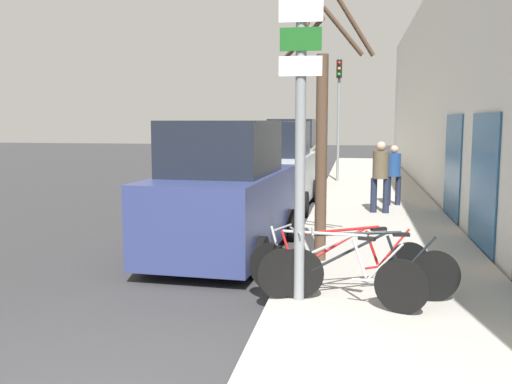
{
  "coord_description": "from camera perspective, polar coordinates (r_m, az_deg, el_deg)",
  "views": [
    {
      "loc": [
        2.03,
        -4.02,
        2.37
      ],
      "look_at": [
        0.52,
        4.65,
        1.26
      ],
      "focal_mm": 40.0,
      "sensor_mm": 36.0,
      "label": 1
    }
  ],
  "objects": [
    {
      "name": "ground_plane",
      "position": [
        15.54,
        2.24,
        -1.6
      ],
      "size": [
        80.0,
        80.0,
        0.0
      ],
      "primitive_type": "plane",
      "color": "#333335"
    },
    {
      "name": "pedestrian_far",
      "position": [
        14.0,
        12.35,
        1.99
      ],
      "size": [
        0.45,
        0.38,
        1.72
      ],
      "rotation": [
        0.0,
        0.0,
        2.99
      ],
      "color": "#1E2338",
      "rests_on": "sidewalk_curb"
    },
    {
      "name": "bicycle_1",
      "position": [
        7.25,
        10.94,
        -7.68
      ],
      "size": [
        2.3,
        0.44,
        0.88
      ],
      "rotation": [
        0.0,
        0.0,
        1.68
      ],
      "color": "black",
      "rests_on": "sidewalk_curb"
    },
    {
      "name": "traffic_light",
      "position": [
        21.08,
        8.27,
        8.92
      ],
      "size": [
        0.2,
        0.3,
        4.5
      ],
      "color": "gray",
      "rests_on": "sidewalk_curb"
    },
    {
      "name": "parked_car_1",
      "position": [
        15.35,
        2.1,
        2.27
      ],
      "size": [
        2.03,
        4.43,
        2.34
      ],
      "rotation": [
        0.0,
        0.0,
        -0.02
      ],
      "color": "#B2B7BC",
      "rests_on": "ground"
    },
    {
      "name": "parked_car_2",
      "position": [
        21.02,
        3.67,
        3.66
      ],
      "size": [
        2.01,
        4.67,
        2.42
      ],
      "rotation": [
        0.0,
        0.0,
        0.02
      ],
      "color": "gray",
      "rests_on": "ground"
    },
    {
      "name": "parked_car_0",
      "position": [
        10.03,
        -3.12,
        -0.29
      ],
      "size": [
        2.23,
        4.46,
        2.37
      ],
      "rotation": [
        0.0,
        0.0,
        -0.06
      ],
      "color": "navy",
      "rests_on": "ground"
    },
    {
      "name": "bicycle_0",
      "position": [
        7.1,
        7.66,
        -7.9
      ],
      "size": [
        2.22,
        0.87,
        0.89
      ],
      "rotation": [
        0.0,
        0.0,
        1.22
      ],
      "color": "black",
      "rests_on": "sidewalk_curb"
    },
    {
      "name": "signpost",
      "position": [
        6.92,
        4.45,
        5.75
      ],
      "size": [
        0.52,
        0.15,
        3.81
      ],
      "color": "gray",
      "rests_on": "sidewalk_curb"
    },
    {
      "name": "sidewalk_curb",
      "position": [
        18.18,
        11.58,
        -0.22
      ],
      "size": [
        3.2,
        32.0,
        0.15
      ],
      "color": "#ADA89E",
      "rests_on": "ground"
    },
    {
      "name": "bicycle_2",
      "position": [
        7.45,
        9.05,
        -7.23
      ],
      "size": [
        2.19,
        0.95,
        0.88
      ],
      "rotation": [
        0.0,
        0.0,
        1.97
      ],
      "color": "black",
      "rests_on": "sidewalk_curb"
    },
    {
      "name": "building_facade",
      "position": [
        18.11,
        17.46,
        9.58
      ],
      "size": [
        0.23,
        32.0,
        6.5
      ],
      "color": "silver",
      "rests_on": "ground"
    },
    {
      "name": "street_tree",
      "position": [
        8.99,
        6.63,
        5.91
      ],
      "size": [
        1.56,
        2.01,
        4.43
      ],
      "color": "#4C3828",
      "rests_on": "sidewalk_curb"
    },
    {
      "name": "pedestrian_near",
      "position": [
        15.36,
        13.6,
        2.09
      ],
      "size": [
        0.4,
        0.35,
        1.57
      ],
      "rotation": [
        0.0,
        0.0,
        3.45
      ],
      "color": "#1E2338",
      "rests_on": "sidewalk_curb"
    }
  ]
}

